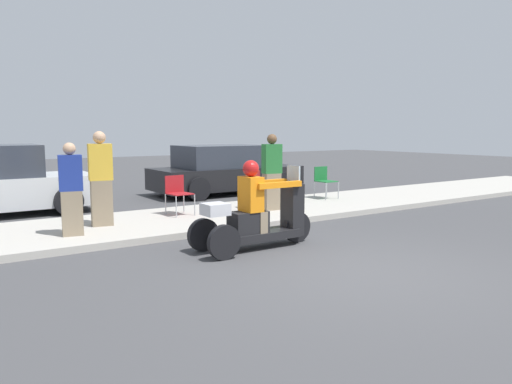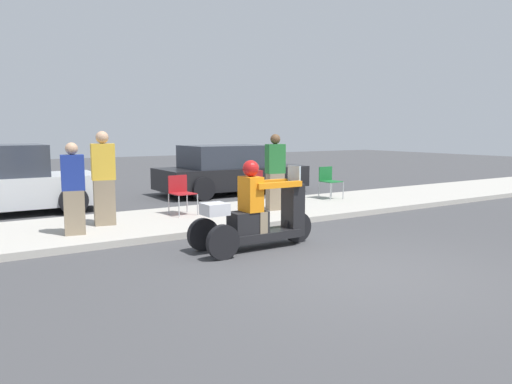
{
  "view_description": "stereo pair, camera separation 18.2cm",
  "coord_description": "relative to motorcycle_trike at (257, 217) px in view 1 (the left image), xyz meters",
  "views": [
    {
      "loc": [
        -4.86,
        -4.56,
        1.9
      ],
      "look_at": [
        -0.47,
        1.94,
        0.92
      ],
      "focal_mm": 35.0,
      "sensor_mm": 36.0,
      "label": 1
    },
    {
      "loc": [
        -4.71,
        -4.66,
        1.9
      ],
      "look_at": [
        -0.47,
        1.94,
        0.92
      ],
      "focal_mm": 35.0,
      "sensor_mm": 36.0,
      "label": 2
    }
  ],
  "objects": [
    {
      "name": "ground_plane",
      "position": [
        0.46,
        -1.94,
        -0.51
      ],
      "size": [
        60.0,
        60.0,
        0.0
      ],
      "primitive_type": "plane",
      "color": "#424244"
    },
    {
      "name": "folding_chair_curbside",
      "position": [
        0.04,
        3.03,
        0.11
      ],
      "size": [
        0.5,
        0.5,
        0.82
      ],
      "color": "#A5A8AD",
      "rests_on": "sidewalk_strip"
    },
    {
      "name": "parked_car_lot_far",
      "position": [
        3.1,
        6.29,
        0.17
      ],
      "size": [
        4.42,
        2.07,
        1.45
      ],
      "color": "black",
      "rests_on": "ground"
    },
    {
      "name": "folding_chair_set_back",
      "position": [
        4.3,
        3.23,
        0.11
      ],
      "size": [
        0.47,
        0.47,
        0.82
      ],
      "color": "#A5A8AD",
      "rests_on": "sidewalk_strip"
    },
    {
      "name": "spectator_by_tree",
      "position": [
        -2.33,
        2.11,
        0.36
      ],
      "size": [
        0.41,
        0.29,
        1.57
      ],
      "color": "gray",
      "rests_on": "sidewalk_strip"
    },
    {
      "name": "sidewalk_strip",
      "position": [
        0.46,
        2.66,
        -0.45
      ],
      "size": [
        28.0,
        2.8,
        0.12
      ],
      "color": "#B2ADA3",
      "rests_on": "ground"
    },
    {
      "name": "spectator_end_of_line",
      "position": [
        -1.65,
        2.71,
        0.45
      ],
      "size": [
        0.45,
        0.32,
        1.75
      ],
      "color": "gray",
      "rests_on": "sidewalk_strip"
    },
    {
      "name": "spectator_mid_group",
      "position": [
        2.06,
        2.44,
        0.42
      ],
      "size": [
        0.43,
        0.3,
        1.68
      ],
      "color": "gray",
      "rests_on": "sidewalk_strip"
    },
    {
      "name": "motorcycle_trike",
      "position": [
        0.0,
        0.0,
        0.0
      ],
      "size": [
        2.14,
        0.74,
        1.43
      ],
      "color": "black",
      "rests_on": "ground"
    },
    {
      "name": "spectator_with_child",
      "position": [
        1.42,
        2.24,
        0.12
      ],
      "size": [
        0.27,
        0.18,
        1.07
      ],
      "color": "#726656",
      "rests_on": "sidewalk_strip"
    }
  ]
}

